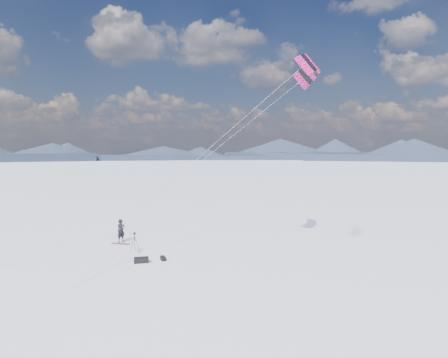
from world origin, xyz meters
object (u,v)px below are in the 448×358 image
at_px(snowkiter, 121,242).
at_px(tripod, 135,240).
at_px(gear_bag_a, 141,260).
at_px(gear_bag_b, 163,258).
at_px(snowboard, 121,244).

distance_m(snowkiter, tripod, 3.53).
bearing_deg(gear_bag_a, snowkiter, 103.83).
height_order(snowkiter, gear_bag_b, snowkiter).
bearing_deg(snowboard, snowkiter, 115.76).
bearing_deg(gear_bag_a, tripod, 98.80).
distance_m(tripod, gear_bag_a, 2.76).
bearing_deg(gear_bag_a, snowboard, 105.39).
height_order(gear_bag_a, gear_bag_b, gear_bag_a).
xyz_separation_m(gear_bag_a, gear_bag_b, (0.99, 1.00, -0.06)).
bearing_deg(snowkiter, snowboard, -124.83).
height_order(snowkiter, snowboard, snowkiter).
xyz_separation_m(tripod, gear_bag_a, (1.81, -1.95, -0.72)).
relative_size(snowboard, tripod, 1.06).
distance_m(snowboard, tripod, 3.00).
bearing_deg(gear_bag_b, snowboard, -156.94).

